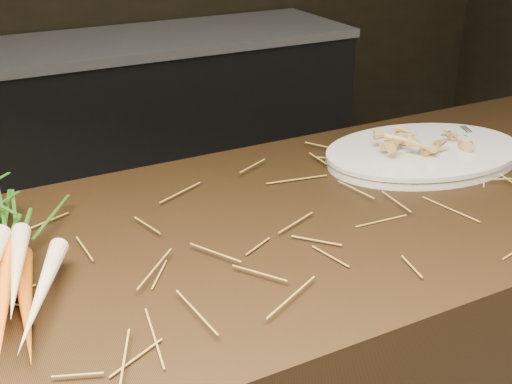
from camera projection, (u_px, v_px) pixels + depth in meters
back_counter at (159, 124)px, 3.05m from camera, size 1.82×0.62×0.84m
straw_bedding at (329, 204)px, 1.21m from camera, size 1.40×0.60×0.02m
root_veg_bunch at (0, 243)px, 1.00m from camera, size 0.24×0.53×0.09m
serving_platter at (423, 155)px, 1.42m from camera, size 0.48×0.35×0.02m
roasted_veg_heap at (425, 139)px, 1.40m from camera, size 0.24×0.19×0.05m
serving_fork at (489, 143)px, 1.44m from camera, size 0.07×0.16×0.00m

